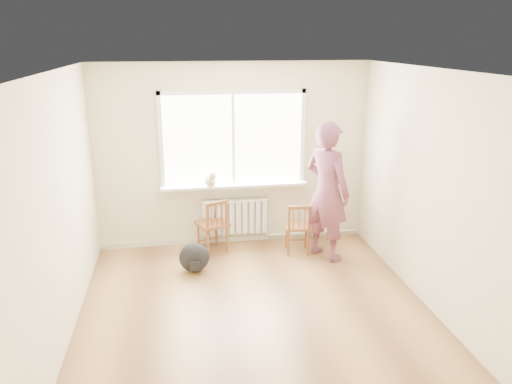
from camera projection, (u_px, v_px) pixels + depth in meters
name	position (u px, v px, depth m)	size (l,w,h in m)	color
floor	(258.00, 318.00, 5.60)	(4.50, 4.50, 0.00)	#A47643
ceiling	(258.00, 71.00, 4.80)	(4.50, 4.50, 0.00)	white
back_wall	(233.00, 156.00, 7.32)	(4.00, 0.01, 2.70)	beige
window	(233.00, 135.00, 7.21)	(2.12, 0.05, 1.42)	white
windowsill	(234.00, 185.00, 7.35)	(2.15, 0.22, 0.04)	white
radiator	(235.00, 216.00, 7.51)	(1.00, 0.12, 0.55)	white
heating_pipe	(314.00, 233.00, 7.83)	(0.04, 0.04, 1.40)	silver
baseboard	(234.00, 239.00, 7.70)	(4.00, 0.03, 0.08)	beige
chair_left	(214.00, 226.00, 7.19)	(0.52, 0.51, 0.81)	brown
chair_right	(298.00, 228.00, 7.18)	(0.42, 0.40, 0.76)	brown
person	(327.00, 191.00, 6.89)	(0.71, 0.47, 1.96)	#C54173
cat	(210.00, 179.00, 7.17)	(0.23, 0.39, 0.27)	beige
backpack	(194.00, 257.00, 6.66)	(0.40, 0.30, 0.40)	black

